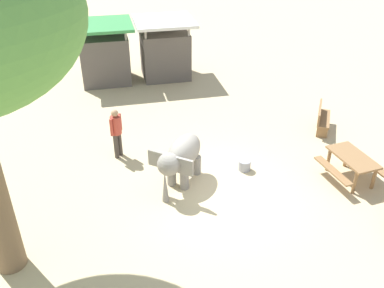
{
  "coord_description": "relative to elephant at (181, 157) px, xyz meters",
  "views": [
    {
      "loc": [
        -2.66,
        -8.9,
        7.2
      ],
      "look_at": [
        -0.35,
        1.44,
        0.8
      ],
      "focal_mm": 39.45,
      "sensor_mm": 36.0,
      "label": 1
    }
  ],
  "objects": [
    {
      "name": "picnic_table_near",
      "position": [
        4.77,
        -0.89,
        -0.29
      ],
      "size": [
        1.66,
        1.68,
        0.78
      ],
      "rotation": [
        0.0,
        0.0,
        4.84
      ],
      "color": "olive",
      "rests_on": "ground_plane"
    },
    {
      "name": "market_stall_green",
      "position": [
        -1.69,
        8.09,
        0.27
      ],
      "size": [
        2.5,
        2.5,
        2.52
      ],
      "color": "#59514C",
      "rests_on": "ground_plane"
    },
    {
      "name": "feed_bucket",
      "position": [
        1.97,
        0.21,
        -0.71
      ],
      "size": [
        0.36,
        0.36,
        0.32
      ],
      "primitive_type": "cylinder",
      "color": "gray",
      "rests_on": "ground_plane"
    },
    {
      "name": "person_handler",
      "position": [
        -1.64,
        1.8,
        0.08
      ],
      "size": [
        0.38,
        0.4,
        1.62
      ],
      "rotation": [
        0.0,
        0.0,
        -0.75
      ],
      "color": "#3F3833",
      "rests_on": "ground_plane"
    },
    {
      "name": "ground_plane",
      "position": [
        0.82,
        -0.73,
        -0.87
      ],
      "size": [
        60.0,
        60.0,
        0.0
      ],
      "primitive_type": "plane",
      "color": "tan"
    },
    {
      "name": "wooden_bench",
      "position": [
        5.35,
        1.97,
        -0.4
      ],
      "size": [
        1.04,
        1.41,
        0.88
      ],
      "rotation": [
        0.0,
        0.0,
        4.19
      ],
      "color": "olive",
      "rests_on": "ground_plane"
    },
    {
      "name": "elephant",
      "position": [
        0.0,
        0.0,
        0.0
      ],
      "size": [
        1.78,
        1.87,
        1.37
      ],
      "rotation": [
        0.0,
        0.0,
        4.04
      ],
      "color": "gray",
      "rests_on": "ground_plane"
    },
    {
      "name": "market_stall_white",
      "position": [
        0.91,
        8.09,
        0.27
      ],
      "size": [
        2.5,
        2.5,
        2.52
      ],
      "color": "#59514C",
      "rests_on": "ground_plane"
    }
  ]
}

